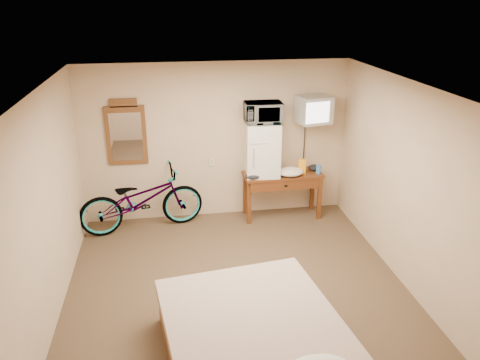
{
  "coord_description": "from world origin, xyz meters",
  "views": [
    {
      "loc": [
        -0.75,
        -4.75,
        3.45
      ],
      "look_at": [
        0.15,
        0.83,
        1.17
      ],
      "focal_mm": 35.0,
      "sensor_mm": 36.0,
      "label": 1
    }
  ],
  "objects_px": {
    "crt_television": "(314,110)",
    "bed": "(259,354)",
    "desk": "(283,182)",
    "wall_mirror": "(126,133)",
    "mini_fridge": "(262,149)",
    "bicycle": "(142,200)",
    "blue_cup": "(318,169)",
    "microwave": "(263,113)"
  },
  "relations": [
    {
      "from": "crt_television",
      "to": "bed",
      "type": "height_order",
      "value": "crt_television"
    },
    {
      "from": "desk",
      "to": "wall_mirror",
      "type": "bearing_deg",
      "value": 173.59
    },
    {
      "from": "mini_fridge",
      "to": "bicycle",
      "type": "distance_m",
      "value": 2.02
    },
    {
      "from": "mini_fridge",
      "to": "bicycle",
      "type": "xyz_separation_m",
      "value": [
        -1.9,
        -0.13,
        -0.68
      ]
    },
    {
      "from": "bed",
      "to": "crt_television",
      "type": "bearing_deg",
      "value": 66.09
    },
    {
      "from": "wall_mirror",
      "to": "bed",
      "type": "xyz_separation_m",
      "value": [
        1.35,
        -3.64,
        -1.17
      ]
    },
    {
      "from": "blue_cup",
      "to": "bicycle",
      "type": "bearing_deg",
      "value": -179.59
    },
    {
      "from": "desk",
      "to": "mini_fridge",
      "type": "bearing_deg",
      "value": 169.85
    },
    {
      "from": "blue_cup",
      "to": "microwave",
      "type": "bearing_deg",
      "value": 173.05
    },
    {
      "from": "desk",
      "to": "blue_cup",
      "type": "relative_size",
      "value": 9.13
    },
    {
      "from": "wall_mirror",
      "to": "mini_fridge",
      "type": "bearing_deg",
      "value": -5.81
    },
    {
      "from": "desk",
      "to": "crt_television",
      "type": "xyz_separation_m",
      "value": [
        0.45,
        0.02,
        1.16
      ]
    },
    {
      "from": "crt_television",
      "to": "bed",
      "type": "distance_m",
      "value": 3.99
    },
    {
      "from": "bicycle",
      "to": "bed",
      "type": "distance_m",
      "value": 3.51
    },
    {
      "from": "bed",
      "to": "blue_cup",
      "type": "bearing_deg",
      "value": 64.02
    },
    {
      "from": "blue_cup",
      "to": "wall_mirror",
      "type": "height_order",
      "value": "wall_mirror"
    },
    {
      "from": "desk",
      "to": "bicycle",
      "type": "relative_size",
      "value": 0.67
    },
    {
      "from": "mini_fridge",
      "to": "microwave",
      "type": "distance_m",
      "value": 0.58
    },
    {
      "from": "desk",
      "to": "bed",
      "type": "height_order",
      "value": "bed"
    },
    {
      "from": "microwave",
      "to": "bed",
      "type": "xyz_separation_m",
      "value": [
        -0.72,
        -3.43,
        -1.46
      ]
    },
    {
      "from": "wall_mirror",
      "to": "blue_cup",
      "type": "bearing_deg",
      "value": -6.15
    },
    {
      "from": "mini_fridge",
      "to": "wall_mirror",
      "type": "distance_m",
      "value": 2.1
    },
    {
      "from": "desk",
      "to": "crt_television",
      "type": "height_order",
      "value": "crt_television"
    },
    {
      "from": "mini_fridge",
      "to": "bed",
      "type": "xyz_separation_m",
      "value": [
        -0.72,
        -3.43,
        -0.88
      ]
    },
    {
      "from": "desk",
      "to": "bicycle",
      "type": "xyz_separation_m",
      "value": [
        -2.23,
        -0.07,
        -0.12
      ]
    },
    {
      "from": "crt_television",
      "to": "bed",
      "type": "relative_size",
      "value": 0.26
    },
    {
      "from": "desk",
      "to": "microwave",
      "type": "distance_m",
      "value": 1.18
    },
    {
      "from": "microwave",
      "to": "wall_mirror",
      "type": "xyz_separation_m",
      "value": [
        -2.07,
        0.21,
        -0.29
      ]
    },
    {
      "from": "blue_cup",
      "to": "crt_television",
      "type": "distance_m",
      "value": 0.97
    },
    {
      "from": "desk",
      "to": "mini_fridge",
      "type": "height_order",
      "value": "mini_fridge"
    },
    {
      "from": "crt_television",
      "to": "wall_mirror",
      "type": "distance_m",
      "value": 2.88
    },
    {
      "from": "mini_fridge",
      "to": "crt_television",
      "type": "distance_m",
      "value": 0.99
    },
    {
      "from": "blue_cup",
      "to": "bicycle",
      "type": "xyz_separation_m",
      "value": [
        -2.8,
        -0.02,
        -0.32
      ]
    },
    {
      "from": "crt_television",
      "to": "bed",
      "type": "xyz_separation_m",
      "value": [
        -1.5,
        -3.39,
        -1.49
      ]
    },
    {
      "from": "desk",
      "to": "bed",
      "type": "relative_size",
      "value": 0.53
    },
    {
      "from": "bed",
      "to": "desk",
      "type": "bearing_deg",
      "value": 72.64
    },
    {
      "from": "crt_television",
      "to": "bicycle",
      "type": "height_order",
      "value": "crt_television"
    },
    {
      "from": "mini_fridge",
      "to": "wall_mirror",
      "type": "height_order",
      "value": "wall_mirror"
    },
    {
      "from": "wall_mirror",
      "to": "bed",
      "type": "distance_m",
      "value": 4.06
    },
    {
      "from": "bed",
      "to": "microwave",
      "type": "bearing_deg",
      "value": 78.12
    },
    {
      "from": "crt_television",
      "to": "blue_cup",
      "type": "bearing_deg",
      "value": -30.62
    },
    {
      "from": "bicycle",
      "to": "desk",
      "type": "bearing_deg",
      "value": -99.43
    }
  ]
}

